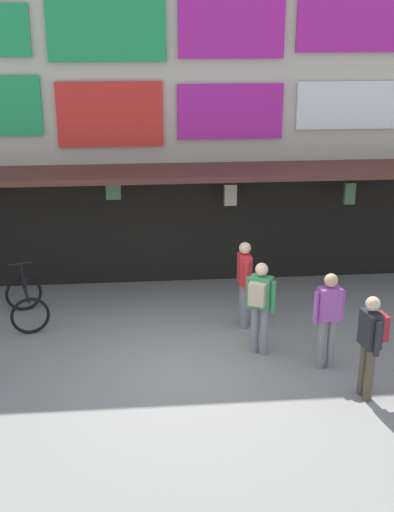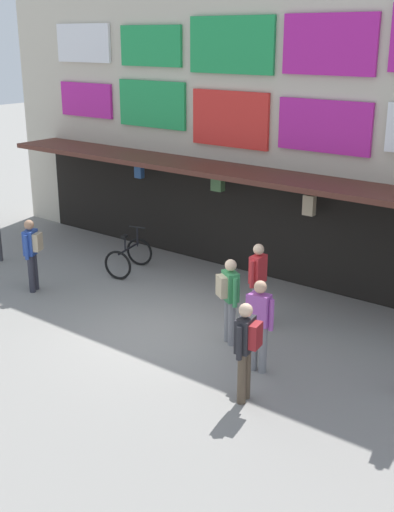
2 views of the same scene
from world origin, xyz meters
name	(u,v)px [view 2 (image 2 of 2)]	position (x,y,z in m)	size (l,w,h in m)	color
ground_plane	(162,332)	(0.00, 0.00, 0.00)	(80.00, 80.00, 0.00)	gray
shopfront	(289,108)	(0.00, 4.57, 3.96)	(18.00, 2.60, 8.00)	beige
bicycle_parked	(129,257)	(-2.90, 2.12, 0.39)	(1.00, 1.31, 1.05)	black
pedestrian_in_yellow	(259,321)	(2.34, -0.13, 0.95)	(0.53, 0.26, 1.68)	gray
pedestrian_in_white	(258,279)	(1.21, 1.55, 0.95)	(0.23, 0.53, 1.68)	gray
pedestrian_in_red	(32,250)	(-3.74, -0.12, 0.98)	(0.46, 0.48, 1.68)	#2D2D38
pedestrian_in_green	(246,345)	(2.71, -1.08, 0.98)	(0.40, 0.52, 1.68)	brown
pedestrian_in_purple	(229,295)	(1.31, 0.43, 0.98)	(0.48, 0.46, 1.68)	gray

